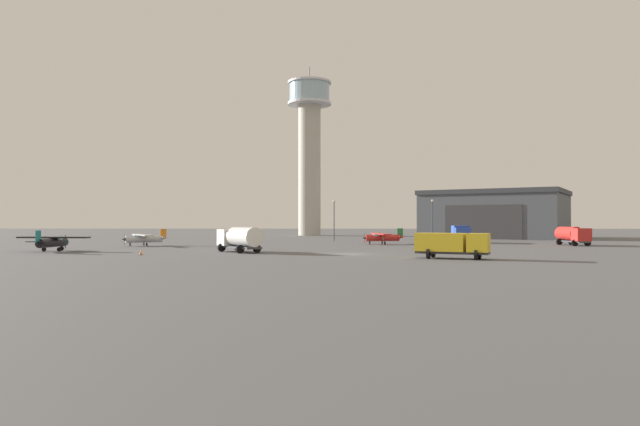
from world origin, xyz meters
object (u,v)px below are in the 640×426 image
at_px(control_tower, 309,141).
at_px(airplane_silver, 145,238).
at_px(airplane_black, 52,241).
at_px(truck_fuel_tanker_red, 572,235).
at_px(light_post_west, 334,216).
at_px(airplane_red, 383,237).
at_px(truck_fuel_tanker_white, 240,238).
at_px(light_post_east, 432,216).
at_px(truck_box_yellow, 452,244).
at_px(traffic_cone_near_left, 141,252).
at_px(truck_box_blue, 461,233).

xyz_separation_m(control_tower, airplane_silver, (-22.07, -60.09, -23.08)).
bearing_deg(airplane_black, truck_fuel_tanker_red, -72.21).
bearing_deg(airplane_silver, control_tower, -142.39).
relative_size(airplane_silver, light_post_west, 1.03).
bearing_deg(control_tower, truck_fuel_tanker_red, -52.61).
height_order(airplane_red, airplane_black, airplane_black).
bearing_deg(truck_fuel_tanker_white, airplane_silver, 8.12).
height_order(truck_fuel_tanker_white, light_post_east, light_post_east).
distance_m(airplane_black, truck_box_yellow, 48.08).
bearing_deg(airplane_silver, truck_fuel_tanker_white, 104.36).
xyz_separation_m(airplane_silver, truck_box_yellow, (40.37, -27.02, 0.33)).
relative_size(truck_fuel_tanker_white, light_post_east, 0.91).
relative_size(light_post_west, light_post_east, 0.99).
relative_size(airplane_black, truck_box_yellow, 1.20).
xyz_separation_m(truck_box_yellow, traffic_cone_near_left, (-33.24, 5.14, -1.18)).
relative_size(airplane_silver, truck_box_blue, 1.14).
distance_m(truck_box_blue, truck_fuel_tanker_red, 17.83).
xyz_separation_m(control_tower, light_post_west, (6.41, -38.47, -19.60)).
distance_m(truck_box_blue, light_post_west, 23.50).
height_order(truck_box_yellow, traffic_cone_near_left, truck_box_yellow).
height_order(airplane_black, traffic_cone_near_left, airplane_black).
height_order(airplane_silver, traffic_cone_near_left, airplane_silver).
bearing_deg(light_post_east, control_tower, 123.66).
height_order(airplane_red, airplane_silver, airplane_red).
xyz_separation_m(truck_box_yellow, truck_box_blue, (9.99, 40.59, 0.15)).
xyz_separation_m(truck_fuel_tanker_white, light_post_west, (11.25, 37.92, 2.96)).
bearing_deg(truck_box_yellow, light_post_west, 126.57).
height_order(control_tower, airplane_black, control_tower).
relative_size(control_tower, airplane_silver, 5.51).
xyz_separation_m(airplane_silver, light_post_west, (28.48, 21.62, 3.48)).
relative_size(control_tower, airplane_black, 4.86).
bearing_deg(airplane_silver, truck_fuel_tanker_red, 151.00).
relative_size(truck_fuel_tanker_red, traffic_cone_near_left, 10.41).
bearing_deg(control_tower, traffic_cone_near_left, -100.33).
bearing_deg(truck_fuel_tanker_white, airplane_black, 49.05).
bearing_deg(truck_fuel_tanker_red, truck_fuel_tanker_white, -74.50).
height_order(airplane_silver, truck_box_blue, truck_box_blue).
relative_size(airplane_red, truck_box_blue, 1.26).
bearing_deg(light_post_west, airplane_red, -62.65).
distance_m(truck_box_yellow, truck_box_blue, 41.81).
height_order(control_tower, airplane_red, control_tower).
distance_m(airplane_red, truck_box_yellow, 33.69).
bearing_deg(truck_box_blue, truck_fuel_tanker_white, -43.13).
height_order(airplane_red, light_post_east, light_post_east).
height_order(airplane_red, traffic_cone_near_left, airplane_red).
xyz_separation_m(airplane_silver, light_post_east, (47.07, 22.56, 3.52)).
bearing_deg(truck_box_yellow, light_post_east, 105.14).
bearing_deg(airplane_red, light_post_west, -71.74).
xyz_separation_m(airplane_silver, truck_fuel_tanker_red, (65.19, 3.68, 0.45)).
bearing_deg(control_tower, truck_fuel_tanker_white, -93.63).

